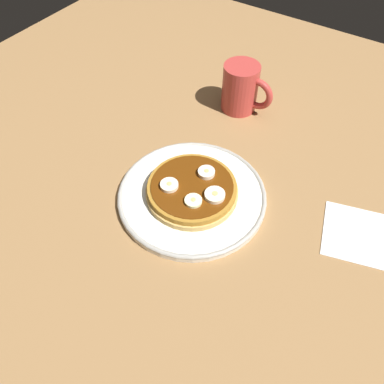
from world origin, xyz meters
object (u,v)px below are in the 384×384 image
Objects in this scene: coffee_mug at (242,88)px; pancake_stack at (194,189)px; plate at (192,195)px; banana_slice_1 at (169,185)px; napkin at (358,235)px; banana_slice_0 at (213,197)px; banana_slice_3 at (193,201)px; banana_slice_2 at (206,173)px.

pancake_stack is at bearing -78.39° from coffee_mug.
pancake_stack is 1.42× the size of coffee_mug.
banana_slice_1 is at bearing -142.18° from plate.
banana_slice_0 is at bearing -158.50° from napkin.
banana_slice_0 is 0.31× the size of coffee_mug.
plate is 8.39× the size of banana_slice_1.
napkin is at bearing 24.54° from banana_slice_3.
plate is 8.78× the size of banana_slice_2.
coffee_mug is 36.91cm from napkin.
banana_slice_3 is (5.11, -0.52, -0.07)cm from banana_slice_1.
napkin is (24.50, 11.19, -3.50)cm from banana_slice_3.
plate is at bearing 174.92° from banana_slice_0.
pancake_stack is 4.54cm from banana_slice_0.
banana_slice_0 is at bearing 14.58° from banana_slice_1.
pancake_stack is 1.43× the size of napkin.
coffee_mug is at bearing 150.37° from napkin.
banana_slice_0 is 1.11× the size of banana_slice_1.
banana_slice_3 reaches higher than plate.
pancake_stack is at bearing -163.06° from napkin.
banana_slice_1 is 1.05× the size of banana_slice_2.
coffee_mug is (-5.37, 26.13, 2.84)cm from pancake_stack.
plate is at bearing -122.75° from pancake_stack.
banana_slice_1 is 31.68cm from napkin.
plate is 2.33× the size of napkin.
banana_slice_2 reaches higher than napkin.
coffee_mug is (-2.18, 28.75, 1.42)cm from banana_slice_1.
plate is at bearing -100.76° from banana_slice_2.
banana_slice_0 is 1.16× the size of banana_slice_2.
banana_slice_2 is at bearing -75.74° from coffee_mug.
banana_slice_1 is at bearing -85.66° from coffee_mug.
napkin is (25.96, 4.88, -3.62)cm from banana_slice_2.
pancake_stack is 3.92cm from banana_slice_3.
napkin is (31.79, -18.08, -4.99)cm from coffee_mug.
pancake_stack is 26.83cm from coffee_mug.
banana_slice_1 is 1.07× the size of banana_slice_3.
banana_slice_0 reaches higher than napkin.
banana_slice_3 reaches higher than pancake_stack.
banana_slice_1 is at bearing -160.18° from napkin.
coffee_mug is at bearing 101.61° from pancake_stack.
banana_slice_1 is 5.14cm from banana_slice_3.
banana_slice_0 is (4.43, -0.39, 2.99)cm from plate.
banana_slice_2 is at bearing 103.02° from banana_slice_3.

